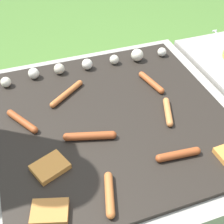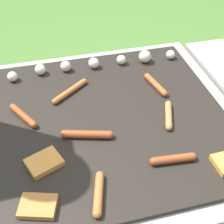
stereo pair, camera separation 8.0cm
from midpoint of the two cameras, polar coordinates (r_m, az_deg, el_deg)
ground_plane at (r=1.52m, az=-1.54°, el=-12.63°), size 14.00×14.00×0.00m
grill at (r=1.36m, az=-1.71°, el=-7.45°), size 0.99×0.99×0.43m
sausage_back_right at (r=1.11m, az=-6.15°, el=-4.44°), size 0.18×0.07×0.03m
sausage_mid_right at (r=1.35m, az=5.50°, el=5.38°), size 0.06×0.16×0.03m
sausage_front_center at (r=1.21m, az=8.33°, el=0.00°), size 0.07×0.15×0.02m
sausage_front_right at (r=1.31m, az=-10.02°, el=3.31°), size 0.16×0.13×0.02m
sausage_back_center at (r=0.96m, az=-2.95°, el=-14.87°), size 0.06×0.15×0.03m
sausage_front_left at (r=1.06m, az=9.91°, el=-7.74°), size 0.16×0.04×0.03m
sausage_back_left at (r=1.22m, az=-17.95°, el=-1.66°), size 0.10×0.15×0.03m
bread_slice_center at (r=1.05m, az=-13.45°, el=-9.83°), size 0.13×0.12×0.02m
bread_slice_right at (r=0.96m, az=-13.79°, el=-17.39°), size 0.12×0.10×0.02m
mushroom_row at (r=1.45m, az=-5.42°, el=8.73°), size 0.78×0.07×0.06m
fork_utensil at (r=1.78m, az=18.08°, el=12.75°), size 0.04×0.19×0.01m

